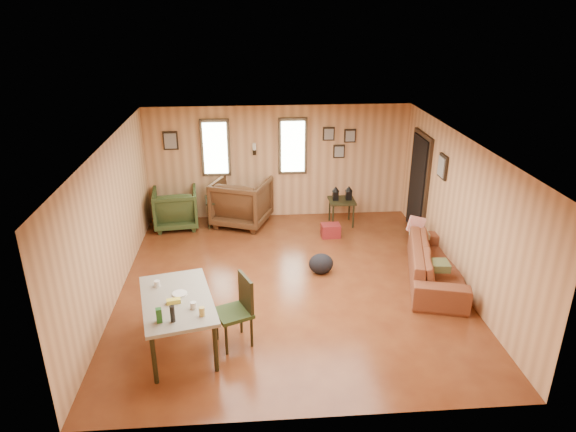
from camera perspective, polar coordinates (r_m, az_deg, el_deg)
name	(u,v)px	position (r m, az deg, el deg)	size (l,w,h in m)	color
room	(299,210)	(8.33, 1.23, 0.69)	(5.54, 6.04, 2.44)	brown
sofa	(437,258)	(8.83, 16.26, -4.53)	(2.15, 0.63, 0.84)	brown
recliner_brown	(242,200)	(10.68, -5.17, 1.83)	(1.05, 0.99, 1.08)	#452914
recliner_green	(176,206)	(10.79, -12.39, 1.06)	(0.87, 0.82, 0.90)	#2C391A
end_table	(220,207)	(10.74, -7.61, 1.04)	(0.61, 0.56, 0.72)	black
side_table	(342,199)	(10.66, 6.01, 1.94)	(0.53, 0.53, 0.84)	black
cooler	(331,231)	(10.22, 4.75, -1.62)	(0.38, 0.28, 0.26)	maroon
backpack	(321,264)	(8.84, 3.68, -5.31)	(0.47, 0.38, 0.36)	black
sofa_pillows	(426,246)	(9.02, 15.13, -3.26)	(0.49, 1.65, 0.34)	#4D532E
dining_table	(177,304)	(6.94, -12.21, -9.49)	(1.19, 1.63, 0.97)	gray
dining_chair	(238,307)	(6.99, -5.54, -10.00)	(0.59, 0.59, 0.99)	#2C391A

